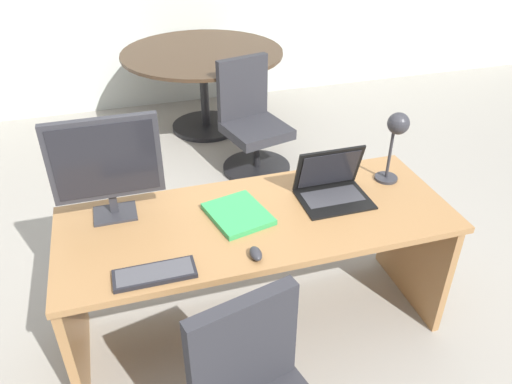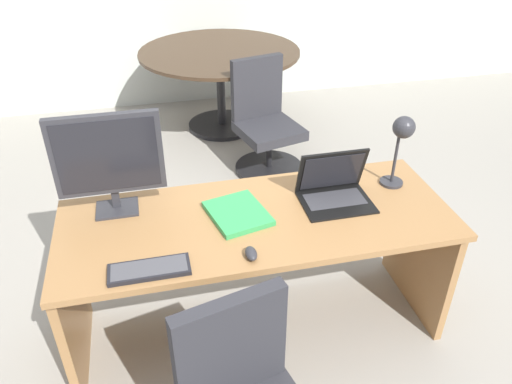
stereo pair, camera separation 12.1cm
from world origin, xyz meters
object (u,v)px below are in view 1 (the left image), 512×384
Objects in this scene: desk_lamp at (396,133)px; meeting_chair_near at (252,129)px; laptop at (331,182)px; mouse at (256,254)px; monitor at (106,162)px; keyboard at (155,274)px; book at (238,214)px; meeting_table at (203,70)px; desk at (255,246)px.

desk_lamp is 1.75m from meeting_chair_near.
meeting_chair_near is at bearing 100.29° from desk_lamp.
laptop reaches higher than mouse.
monitor is 1.08m from laptop.
meeting_chair_near is (0.98, 1.97, -0.40)m from keyboard.
book is 2.55m from meeting_table.
laptop is (0.41, 0.03, 0.29)m from desk.
desk_lamp reaches higher than laptop.
keyboard is 0.85× the size of desk_lamp.
meeting_table is at bearing 93.70° from laptop.
laptop reaches higher than desk.
desk is at bearing 31.86° from keyboard.
desk is 4.76× the size of desk_lamp.
mouse is at bearing -41.54° from monitor.
desk_lamp is at bearing 5.32° from book.
book is at bearing -174.38° from laptop.
desk_lamp is at bearing 4.56° from desk.
desk_lamp reaches higher than meeting_chair_near.
mouse is (0.43, -0.01, 0.01)m from keyboard.
desk_lamp reaches higher than book.
meeting_chair_near is at bearing 87.88° from laptop.
laptop is at bearing 5.62° from book.
desk_lamp reaches higher than keyboard.
desk_lamp is (0.75, 0.06, 0.50)m from desk.
monitor is 1.40m from desk_lamp.
mouse is 0.10× the size of meeting_chair_near.
book is at bearing 35.29° from keyboard.
meeting_chair_near is at bearing 71.57° from book.
desk is at bearing 11.64° from book.
desk_lamp is at bearing 16.75° from keyboard.
desk_lamp reaches higher than meeting_table.
monitor is at bearing 165.97° from desk.
meeting_chair_near is (0.55, 1.66, -0.40)m from book.
monitor reaches higher than keyboard.
laptop is 0.98× the size of book.
desk_lamp is (1.40, -0.10, -0.00)m from monitor.
desk is 1.29× the size of meeting_table.
keyboard is at bearing -148.14° from desk.
monitor reaches higher than laptop.
keyboard reaches higher than desk.
meeting_table is at bearing 101.74° from desk_lamp.
mouse is at bearing -105.81° from meeting_chair_near.
meeting_chair_near reaches higher than meeting_table.
desk is 1.72m from meeting_chair_near.
keyboard is at bearing -144.71° from book.
meeting_table reaches higher than keyboard.
book reaches higher than meeting_table.
meeting_table reaches higher than desk.
laptop is 2.49m from meeting_table.
book is (-0.84, -0.08, -0.27)m from desk_lamp.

